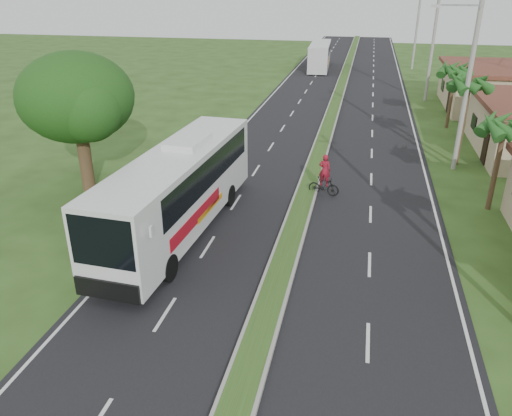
# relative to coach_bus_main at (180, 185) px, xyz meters

# --- Properties ---
(ground) EXTENTS (180.00, 180.00, 0.00)m
(ground) POSITION_rel_coach_bus_main_xyz_m (5.15, -6.32, -2.28)
(ground) COLOR #2C4519
(ground) RESTS_ON ground
(road_asphalt) EXTENTS (14.00, 160.00, 0.02)m
(road_asphalt) POSITION_rel_coach_bus_main_xyz_m (5.15, 13.68, -2.27)
(road_asphalt) COLOR black
(road_asphalt) RESTS_ON ground
(median_strip) EXTENTS (1.20, 160.00, 0.18)m
(median_strip) POSITION_rel_coach_bus_main_xyz_m (5.15, 13.68, -2.18)
(median_strip) COLOR gray
(median_strip) RESTS_ON ground
(lane_edge_left) EXTENTS (0.12, 160.00, 0.01)m
(lane_edge_left) POSITION_rel_coach_bus_main_xyz_m (-1.55, 13.68, -2.28)
(lane_edge_left) COLOR silver
(lane_edge_left) RESTS_ON ground
(lane_edge_right) EXTENTS (0.12, 160.00, 0.01)m
(lane_edge_right) POSITION_rel_coach_bus_main_xyz_m (11.85, 13.68, -2.28)
(lane_edge_right) COLOR silver
(lane_edge_right) RESTS_ON ground
(shop_far) EXTENTS (8.60, 11.60, 3.82)m
(shop_far) POSITION_rel_coach_bus_main_xyz_m (19.15, 29.68, -0.35)
(shop_far) COLOR tan
(shop_far) RESTS_ON ground
(palm_verge_b) EXTENTS (2.40, 2.40, 5.05)m
(palm_verge_b) POSITION_rel_coach_bus_main_xyz_m (14.55, 5.68, 2.08)
(palm_verge_b) COLOR #473321
(palm_verge_b) RESTS_ON ground
(palm_verge_c) EXTENTS (2.40, 2.40, 5.85)m
(palm_verge_c) POSITION_rel_coach_bus_main_xyz_m (13.95, 12.68, 2.84)
(palm_verge_c) COLOR #473321
(palm_verge_c) RESTS_ON ground
(palm_verge_d) EXTENTS (2.40, 2.40, 5.25)m
(palm_verge_d) POSITION_rel_coach_bus_main_xyz_m (14.45, 21.68, 2.27)
(palm_verge_d) COLOR #473321
(palm_verge_d) RESTS_ON ground
(shade_tree) EXTENTS (6.30, 6.00, 7.54)m
(shade_tree) POSITION_rel_coach_bus_main_xyz_m (-6.97, 3.69, 2.75)
(shade_tree) COLOR #473321
(shade_tree) RESTS_ON ground
(utility_pole_b) EXTENTS (3.20, 0.28, 12.00)m
(utility_pole_b) POSITION_rel_coach_bus_main_xyz_m (13.62, 11.68, 3.98)
(utility_pole_b) COLOR gray
(utility_pole_b) RESTS_ON ground
(utility_pole_c) EXTENTS (1.60, 0.28, 11.00)m
(utility_pole_c) POSITION_rel_coach_bus_main_xyz_m (13.65, 31.68, 3.39)
(utility_pole_c) COLOR gray
(utility_pole_c) RESTS_ON ground
(utility_pole_d) EXTENTS (1.60, 0.28, 10.50)m
(utility_pole_d) POSITION_rel_coach_bus_main_xyz_m (13.65, 51.68, 3.14)
(utility_pole_d) COLOR gray
(utility_pole_d) RESTS_ON ground
(coach_bus_main) EXTENTS (3.38, 12.96, 4.15)m
(coach_bus_main) POSITION_rel_coach_bus_main_xyz_m (0.00, 0.00, 0.00)
(coach_bus_main) COLOR silver
(coach_bus_main) RESTS_ON ground
(coach_bus_far) EXTENTS (2.99, 11.43, 3.30)m
(coach_bus_far) POSITION_rel_coach_bus_main_xyz_m (1.49, 49.26, -0.41)
(coach_bus_far) COLOR silver
(coach_bus_far) RESTS_ON ground
(motorcyclist) EXTENTS (1.76, 0.75, 2.33)m
(motorcyclist) POSITION_rel_coach_bus_main_xyz_m (6.08, 5.71, -1.42)
(motorcyclist) COLOR black
(motorcyclist) RESTS_ON ground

